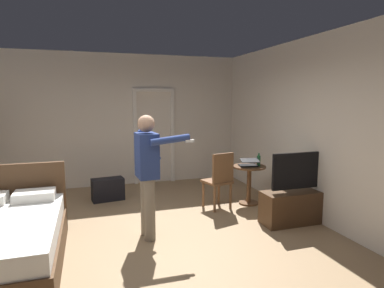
# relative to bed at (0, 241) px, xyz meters

# --- Properties ---
(ground_plane) EXTENTS (6.94, 6.94, 0.00)m
(ground_plane) POSITION_rel_bed_xyz_m (1.70, 0.12, -0.30)
(ground_plane) COLOR #997A56
(wall_back) EXTENTS (5.50, 0.12, 2.86)m
(wall_back) POSITION_rel_bed_xyz_m (1.70, 3.33, 1.13)
(wall_back) COLOR silver
(wall_back) RESTS_ON ground_plane
(wall_right) EXTENTS (0.12, 6.55, 2.86)m
(wall_right) POSITION_rel_bed_xyz_m (4.39, 0.12, 1.13)
(wall_right) COLOR silver
(wall_right) RESTS_ON ground_plane
(doorway_frame) EXTENTS (0.93, 0.08, 2.13)m
(doorway_frame) POSITION_rel_bed_xyz_m (2.42, 3.25, 0.92)
(doorway_frame) COLOR white
(doorway_frame) RESTS_ON ground_plane
(bed) EXTENTS (1.32, 2.03, 1.02)m
(bed) POSITION_rel_bed_xyz_m (0.00, 0.00, 0.00)
(bed) COLOR #4C331E
(bed) RESTS_ON ground_plane
(tv_flatscreen) EXTENTS (1.16, 0.40, 1.10)m
(tv_flatscreen) POSITION_rel_bed_xyz_m (4.03, 0.14, 0.01)
(tv_flatscreen) COLOR #4C331E
(tv_flatscreen) RESTS_ON ground_plane
(side_table) EXTENTS (0.59, 0.59, 0.70)m
(side_table) POSITION_rel_bed_xyz_m (3.74, 1.19, 0.16)
(side_table) COLOR brown
(side_table) RESTS_ON ground_plane
(laptop) EXTENTS (0.38, 0.39, 0.15)m
(laptop) POSITION_rel_bed_xyz_m (3.70, 1.15, 0.45)
(laptop) COLOR black
(laptop) RESTS_ON side_table
(bottle_on_table) EXTENTS (0.06, 0.06, 0.24)m
(bottle_on_table) POSITION_rel_bed_xyz_m (3.88, 1.11, 0.50)
(bottle_on_table) COLOR #1D542E
(bottle_on_table) RESTS_ON side_table
(wooden_chair) EXTENTS (0.51, 0.51, 0.99)m
(wooden_chair) POSITION_rel_bed_xyz_m (3.12, 1.09, 0.24)
(wooden_chair) COLOR brown
(wooden_chair) RESTS_ON ground_plane
(person_blue_shirt) EXTENTS (0.74, 0.54, 1.68)m
(person_blue_shirt) POSITION_rel_bed_xyz_m (1.75, 0.30, 0.66)
(person_blue_shirt) COLOR gray
(person_blue_shirt) RESTS_ON ground_plane
(suitcase_dark) EXTENTS (0.62, 0.37, 0.42)m
(suitcase_dark) POSITION_rel_bed_xyz_m (1.31, 2.19, -0.10)
(suitcase_dark) COLOR black
(suitcase_dark) RESTS_ON ground_plane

